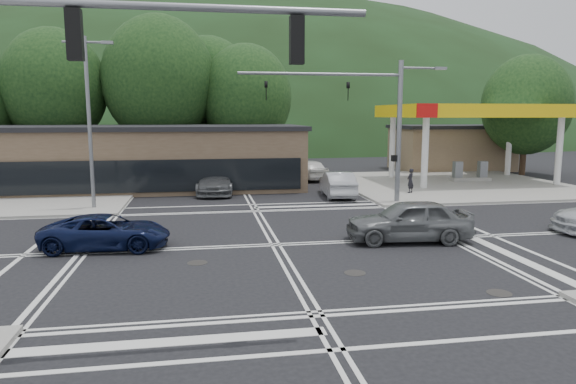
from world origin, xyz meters
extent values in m
plane|color=black|center=(0.00, 0.00, 0.00)|extent=(120.00, 120.00, 0.00)
cube|color=gray|center=(15.00, 15.00, 0.07)|extent=(16.00, 16.00, 0.15)
cube|color=gray|center=(-15.00, 15.00, 0.07)|extent=(16.00, 16.00, 0.15)
cylinder|color=silver|center=(12.00, 13.00, 2.50)|extent=(0.44, 0.44, 5.00)
cylinder|color=silver|center=(12.00, 19.00, 2.50)|extent=(0.44, 0.44, 5.00)
cylinder|color=silver|center=(22.00, 13.00, 2.50)|extent=(0.44, 0.44, 5.00)
cylinder|color=silver|center=(22.00, 19.00, 2.50)|extent=(0.44, 0.44, 5.00)
cube|color=silver|center=(17.00, 16.00, 5.30)|extent=(12.00, 8.00, 0.60)
cube|color=yellow|center=(17.00, 12.00, 5.30)|extent=(12.20, 0.25, 0.90)
cube|color=yellow|center=(17.00, 20.00, 5.30)|extent=(12.20, 0.25, 0.90)
cube|color=yellow|center=(11.00, 16.00, 5.30)|extent=(0.25, 8.20, 0.90)
cube|color=yellow|center=(23.00, 16.00, 5.30)|extent=(0.25, 8.20, 0.90)
cube|color=red|center=(11.50, 11.85, 5.30)|extent=(1.40, 0.12, 0.90)
cube|color=gray|center=(17.00, 16.00, 0.25)|extent=(3.00, 1.00, 0.30)
cube|color=slate|center=(16.00, 16.00, 0.95)|extent=(0.60, 0.50, 1.30)
cube|color=slate|center=(18.00, 16.00, 0.95)|extent=(0.60, 0.50, 1.30)
cube|color=#846B4F|center=(20.00, 25.00, 1.90)|extent=(10.00, 6.00, 3.80)
cube|color=brown|center=(-8.00, 17.00, 2.00)|extent=(24.00, 8.00, 4.00)
ellipsoid|color=black|center=(0.00, 90.00, 0.00)|extent=(252.00, 126.00, 140.00)
cylinder|color=#382619|center=(-14.00, 24.00, 2.42)|extent=(0.50, 0.50, 4.84)
ellipsoid|color=black|center=(-14.00, 24.00, 7.15)|extent=(8.00, 8.00, 9.20)
cylinder|color=#382619|center=(-6.00, 24.00, 2.64)|extent=(0.50, 0.50, 5.28)
ellipsoid|color=black|center=(-6.00, 24.00, 7.80)|extent=(9.00, 9.00, 10.35)
cylinder|color=#382619|center=(1.00, 24.00, 2.20)|extent=(0.50, 0.50, 4.40)
ellipsoid|color=black|center=(1.00, 24.00, 6.50)|extent=(7.60, 7.60, 8.74)
cylinder|color=#382619|center=(-2.00, 28.00, 2.42)|extent=(0.50, 0.50, 4.84)
ellipsoid|color=black|center=(-2.00, 28.00, 7.15)|extent=(8.40, 8.40, 9.66)
cylinder|color=#382619|center=(24.00, 20.00, 1.98)|extent=(0.50, 0.50, 3.96)
ellipsoid|color=black|center=(24.00, 20.00, 5.85)|extent=(7.20, 7.20, 8.28)
cylinder|color=slate|center=(-8.50, 9.00, 4.50)|extent=(0.20, 0.20, 9.00)
cylinder|color=slate|center=(-8.50, 9.00, 8.70)|extent=(2.20, 0.12, 0.12)
cube|color=slate|center=(-7.40, 9.00, 8.70)|extent=(0.60, 0.25, 0.15)
cylinder|color=slate|center=(8.20, 8.20, 4.00)|extent=(0.28, 0.28, 8.00)
cylinder|color=slate|center=(3.70, 8.20, 7.20)|extent=(9.00, 0.16, 0.16)
imported|color=black|center=(5.20, 8.20, 6.30)|extent=(0.16, 0.20, 1.00)
imported|color=black|center=(0.70, 8.20, 6.30)|extent=(0.16, 0.20, 1.00)
cylinder|color=slate|center=(9.40, 8.20, 7.60)|extent=(2.40, 0.12, 0.12)
cube|color=slate|center=(10.50, 8.20, 7.60)|extent=(0.70, 0.30, 0.15)
cube|color=black|center=(7.95, 8.20, 2.60)|extent=(0.25, 0.30, 0.35)
cylinder|color=slate|center=(-3.70, -8.20, 7.20)|extent=(9.00, 0.16, 0.16)
cube|color=black|center=(-5.20, -8.20, 6.60)|extent=(0.30, 0.25, 1.00)
cube|color=black|center=(-0.70, -8.20, 6.60)|extent=(0.30, 0.25, 1.00)
imported|color=#0C1335|center=(-6.39, 0.50, 0.65)|extent=(4.81, 2.45, 1.30)
imported|color=#5B5E60|center=(5.34, -0.30, 0.85)|extent=(5.14, 2.47, 1.69)
imported|color=#9FA1A5|center=(5.50, 11.20, 0.78)|extent=(2.07, 4.88, 1.57)
imported|color=silver|center=(5.43, 19.69, 0.81)|extent=(2.68, 4.99, 1.61)
imported|color=#535658|center=(-1.92, 13.83, 0.81)|extent=(2.65, 5.70, 1.61)
imported|color=black|center=(10.19, 11.02, 0.92)|extent=(0.67, 0.64, 1.54)
camera|label=1|loc=(-2.77, -19.31, 5.02)|focal=32.00mm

